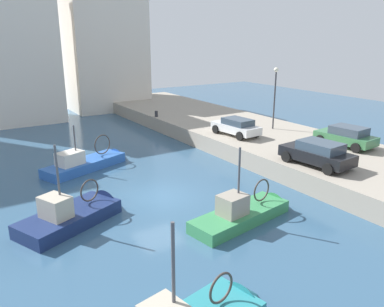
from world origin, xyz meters
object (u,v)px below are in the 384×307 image
Objects in this scene: fishing_boat_blue at (89,166)px; parked_car_white at (236,126)px; fishing_boat_green at (246,217)px; parked_car_green at (346,136)px; mooring_bollard_mid at (156,114)px; parked_car_black at (318,153)px; quay_streetlamp at (275,88)px; fishing_boat_navy at (77,219)px.

fishing_boat_blue is 11.02m from parked_car_white.
fishing_boat_green is at bearing -126.61° from parked_car_white.
fishing_boat_green reaches higher than parked_car_white.
parked_car_green reaches higher than parked_car_white.
parked_car_white is at bearing -79.20° from mooring_bollard_mid.
parked_car_green is 0.94× the size of parked_car_black.
quay_streetlamp reaches higher than parked_car_green.
parked_car_green is at bearing -68.80° from mooring_bollard_mid.
parked_car_white is at bearing 124.15° from parked_car_green.
fishing_boat_blue is at bearing -140.67° from mooring_bollard_mid.
parked_car_white is 0.83× the size of quay_streetlamp.
fishing_boat_navy reaches higher than mooring_bollard_mid.
fishing_boat_green is 6.72m from parked_car_black.
parked_car_black is (13.13, -2.89, 1.82)m from fishing_boat_navy.
parked_car_white reaches higher than mooring_bollard_mid.
parked_car_white is 7.68m from parked_car_green.
fishing_boat_navy reaches higher than parked_car_white.
quay_streetlamp is (14.54, -1.99, 4.33)m from fishing_boat_blue.
parked_car_white is 4.65m from quay_streetlamp.
parked_car_green is at bearing -3.96° from fishing_boat_navy.
parked_car_white is 9.54m from mooring_bollard_mid.
fishing_boat_navy is at bearing -163.48° from quay_streetlamp.
fishing_boat_navy reaches higher than parked_car_black.
mooring_bollard_mid is 0.11× the size of quay_streetlamp.
mooring_bollard_mid is at bearing 94.10° from parked_car_black.
parked_car_black is 7.76× the size of mooring_bollard_mid.
parked_car_black is at bearing -44.86° from fishing_boat_blue.
quay_streetlamp is (4.40, 8.10, 2.52)m from parked_car_black.
fishing_boat_green is at bearing -138.95° from quay_streetlamp.
parked_car_white is (6.89, 9.27, 1.75)m from fishing_boat_green.
quay_streetlamp is at bearing -58.65° from mooring_bollard_mid.
fishing_boat_blue is at bearing 150.62° from parked_car_green.
parked_car_black is at bearing -12.42° from fishing_boat_navy.
fishing_boat_navy is at bearing 148.49° from fishing_boat_green.
fishing_boat_green is 11.68m from parked_car_white.
fishing_boat_navy is at bearing -129.39° from mooring_bollard_mid.
parked_car_white is 8.02m from parked_car_black.
quay_streetlamp is at bearing 61.46° from parked_car_black.
fishing_boat_navy is 14.70m from parked_car_white.
parked_car_white is (13.67, 5.11, 1.76)m from fishing_boat_navy.
fishing_boat_blue is at bearing 67.38° from fishing_boat_navy.
fishing_boat_navy is 7.79m from fishing_boat_blue.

